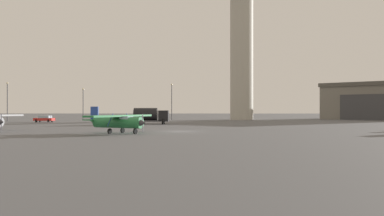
{
  "coord_description": "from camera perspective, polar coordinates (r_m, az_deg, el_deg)",
  "views": [
    {
      "loc": [
        2.43,
        -53.14,
        2.81
      ],
      "look_at": [
        0.97,
        32.2,
        2.95
      ],
      "focal_mm": 40.22,
      "sensor_mm": 36.0,
      "label": 1
    }
  ],
  "objects": [
    {
      "name": "ground_plane",
      "position": [
        53.27,
        -1.64,
        -3.12
      ],
      "size": [
        400.0,
        400.0,
        0.0
      ],
      "primitive_type": "plane",
      "color": "#545456"
    },
    {
      "name": "car_red",
      "position": [
        94.62,
        -18.97,
        -1.35
      ],
      "size": [
        4.29,
        2.6,
        1.37
      ],
      "rotation": [
        0.0,
        0.0,
        3.01
      ],
      "color": "red",
      "rests_on": "ground_plane"
    },
    {
      "name": "airplane_green",
      "position": [
        49.49,
        -9.91,
        -1.69
      ],
      "size": [
        7.86,
        9.8,
        3.06
      ],
      "rotation": [
        0.0,
        0.0,
        5.79
      ],
      "color": "#287A42",
      "rests_on": "ground_plane"
    },
    {
      "name": "light_post_west",
      "position": [
        104.37,
        -23.29,
        1.23
      ],
      "size": [
        0.44,
        0.44,
        8.75
      ],
      "color": "#38383D",
      "rests_on": "ground_plane"
    },
    {
      "name": "hangar",
      "position": [
        125.1,
        23.88,
        0.81
      ],
      "size": [
        34.63,
        34.5,
        9.52
      ],
      "rotation": [
        0.0,
        0.0,
        -2.26
      ],
      "color": "#6B665B",
      "rests_on": "ground_plane"
    },
    {
      "name": "truck_fuel_tanker_black",
      "position": [
        78.12,
        -5.52,
        -0.95
      ],
      "size": [
        6.27,
        3.15,
        2.96
      ],
      "rotation": [
        0.0,
        0.0,
        6.27
      ],
      "color": "#38383D",
      "rests_on": "ground_plane"
    },
    {
      "name": "light_post_centre",
      "position": [
        107.1,
        -14.24,
        0.92
      ],
      "size": [
        0.44,
        0.44,
        7.81
      ],
      "color": "#38383D",
      "rests_on": "ground_plane"
    },
    {
      "name": "light_post_north",
      "position": [
        106.44,
        -2.71,
        1.27
      ],
      "size": [
        0.44,
        0.44,
        9.02
      ],
      "color": "#38383D",
      "rests_on": "ground_plane"
    },
    {
      "name": "control_tower",
      "position": [
        111.78,
        6.6,
        10.43
      ],
      "size": [
        10.24,
        10.24,
        43.74
      ],
      "color": "#B2AD9E",
      "rests_on": "ground_plane"
    }
  ]
}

